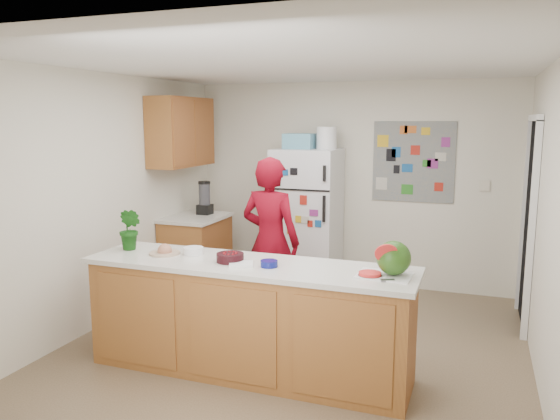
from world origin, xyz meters
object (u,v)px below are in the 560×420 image
(refrigerator, at_px, (307,219))
(person, at_px, (270,241))
(cherry_bowl, at_px, (230,258))
(watermelon, at_px, (394,258))

(refrigerator, relative_size, person, 1.01)
(refrigerator, xyz_separation_m, person, (0.02, -1.29, -0.01))
(cherry_bowl, bearing_deg, refrigerator, 92.53)
(person, bearing_deg, refrigerator, -83.31)
(watermelon, distance_m, cherry_bowl, 1.29)
(refrigerator, distance_m, person, 1.29)
(cherry_bowl, bearing_deg, watermelon, 1.55)
(refrigerator, bearing_deg, watermelon, -59.55)
(refrigerator, bearing_deg, cherry_bowl, -87.47)
(refrigerator, height_order, person, refrigerator)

